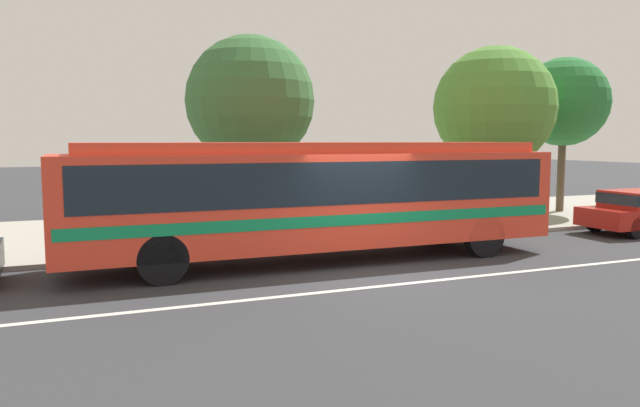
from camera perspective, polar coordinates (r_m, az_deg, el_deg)
The scene contains 9 objects.
ground_plane at distance 12.61m, azimuth 5.26°, elevation -6.84°, with size 120.00×120.00×0.00m, color #333538.
sidewalk_slab at distance 19.31m, azimuth -4.98°, elevation -2.19°, with size 60.00×8.00×0.12m, color #A49F94.
lane_stripe_center at distance 11.93m, azimuth 7.07°, elevation -7.60°, with size 56.00×0.16×0.01m, color silver.
transit_bus at distance 13.97m, azimuth -0.24°, elevation 1.08°, with size 11.45×2.63×2.75m.
pedestrian_waiting_near_sign at distance 16.11m, azimuth -1.61°, elevation -0.12°, with size 0.47×0.47×1.65m.
bus_stop_sign at distance 17.06m, azimuth 7.75°, elevation 2.32°, with size 0.14×0.44×2.50m.
street_tree_near_stop at distance 17.96m, azimuth -6.58°, elevation 9.57°, with size 3.76×3.76×5.70m.
street_tree_mid_block at distance 21.19m, azimuth 16.08°, elevation 8.66°, with size 4.02×4.02×5.78m.
street_tree_far_end at distance 24.59m, azimuth 21.98°, elevation 8.83°, with size 3.28×3.28×5.74m.
Camera 1 is at (-5.76, -10.87, 2.79)m, focal length 33.99 mm.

